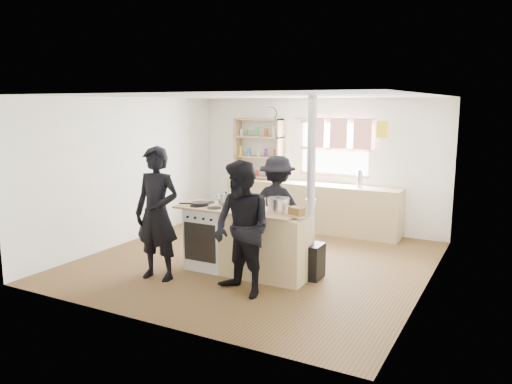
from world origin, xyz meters
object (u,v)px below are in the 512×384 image
person_near_left (157,214)px  person_far (277,206)px  bread_board (297,212)px  flue_heater (310,232)px  thermos (360,179)px  person_near_right (242,229)px  skillet_greens (200,204)px  cooking_island (247,241)px  stockpot_stove (226,199)px  stockpot_counter (278,205)px  roast_tray (247,207)px

person_near_left → person_far: person_near_left is taller
bread_board → flue_heater: bearing=77.1°
thermos → person_near_right: (-0.44, -3.50, -0.20)m
skillet_greens → person_near_right: (1.08, -0.65, -0.11)m
thermos → person_far: person_far is taller
cooking_island → stockpot_stove: (-0.41, 0.12, 0.55)m
stockpot_stove → stockpot_counter: stockpot_counter is taller
roast_tray → stockpot_stove: (-0.41, 0.11, 0.05)m
person_far → roast_tray: bearing=87.5°
roast_tray → person_far: person_far is taller
thermos → person_near_right: person_near_right is taller
stockpot_counter → person_near_left: (-1.45, -0.79, -0.12)m
bread_board → person_near_right: 0.81m
stockpot_stove → person_far: (0.41, 0.87, -0.22)m
stockpot_counter → bread_board: 0.33m
person_near_right → flue_heater: bearing=80.9°
roast_tray → person_near_right: bearing=-65.1°
thermos → stockpot_counter: bearing=-96.4°
flue_heater → person_near_right: bearing=-117.6°
flue_heater → person_near_right: flue_heater is taller
cooking_island → flue_heater: (0.86, 0.25, 0.19)m
cooking_island → skillet_greens: size_ratio=5.77×
thermos → stockpot_counter: (-0.31, -2.74, -0.02)m
stockpot_counter → person_far: size_ratio=0.19×
flue_heater → bread_board: bearing=-102.9°
stockpot_counter → flue_heater: flue_heater is taller
thermos → stockpot_counter: 2.76m
bread_board → person_near_left: 1.89m
thermos → stockpot_counter: thermos is taller
stockpot_counter → roast_tray: bearing=-178.5°
thermos → person_near_left: bearing=-116.5°
skillet_greens → person_near_right: size_ratio=0.20×
person_near_left → stockpot_counter: bearing=24.0°
person_near_left → person_far: 2.01m
thermos → stockpot_stove: 2.90m
roast_tray → person_near_left: bearing=-141.3°
person_far → stockpot_counter: bearing=114.0°
cooking_island → skillet_greens: (-0.73, -0.08, 0.49)m
bread_board → person_far: 1.33m
cooking_island → person_near_right: 0.90m
bread_board → person_far: person_far is taller
bread_board → flue_heater: 0.46m
roast_tray → bread_board: bearing=-5.8°
thermos → cooking_island: size_ratio=0.15×
skillet_greens → stockpot_counter: size_ratio=1.12×
bread_board → flue_heater: flue_heater is taller
cooking_island → stockpot_counter: bearing=3.3°
stockpot_stove → stockpot_counter: (0.89, -0.10, 0.01)m
cooking_island → person_near_left: person_near_left is taller
person_near_right → person_far: size_ratio=1.07×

